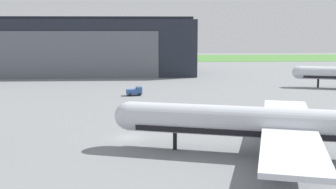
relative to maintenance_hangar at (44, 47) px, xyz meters
name	(u,v)px	position (x,y,z in m)	size (l,w,h in m)	color
ground_plane	(129,137)	(34.13, -95.42, -9.86)	(440.00, 440.00, 0.00)	slate
grass_field_strip	(140,58)	(34.13, 78.84, -9.82)	(440.00, 56.00, 0.08)	#4A8039
maintenance_hangar	(44,47)	(0.00, 0.00, 0.00)	(108.50, 33.70, 20.63)	#232833
airliner_near_left	(283,125)	(54.13, -106.55, -5.64)	(43.23, 39.23, 13.27)	silver
ops_van	(135,91)	(34.09, -54.19, -8.81)	(4.06, 2.98, 2.11)	#335693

